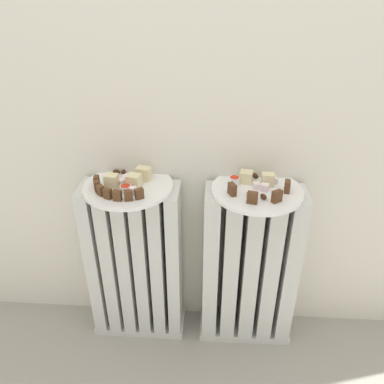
% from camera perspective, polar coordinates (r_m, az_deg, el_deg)
% --- Properties ---
extents(radiator_left, '(0.35, 0.14, 0.65)m').
position_cam_1_polar(radiator_left, '(1.46, -8.45, -10.72)').
color(radiator_left, silver).
rests_on(radiator_left, ground_plane).
extents(radiator_right, '(0.35, 0.14, 0.65)m').
position_cam_1_polar(radiator_right, '(1.44, 8.59, -11.42)').
color(radiator_right, silver).
rests_on(radiator_right, ground_plane).
extents(plate_left, '(0.30, 0.30, 0.01)m').
position_cam_1_polar(plate_left, '(1.27, -9.57, 0.85)').
color(plate_left, white).
rests_on(plate_left, radiator_left).
extents(plate_right, '(0.30, 0.30, 0.01)m').
position_cam_1_polar(plate_right, '(1.25, 9.75, 0.24)').
color(plate_right, white).
rests_on(plate_right, radiator_right).
extents(dark_cake_slice_left_0, '(0.02, 0.03, 0.03)m').
position_cam_1_polar(dark_cake_slice_left_0, '(1.28, -14.16, 1.63)').
color(dark_cake_slice_left_0, '#56351E').
rests_on(dark_cake_slice_left_0, plate_left).
extents(dark_cake_slice_left_1, '(0.03, 0.03, 0.03)m').
position_cam_1_polar(dark_cake_slice_left_1, '(1.25, -14.15, 0.91)').
color(dark_cake_slice_left_1, '#56351E').
rests_on(dark_cake_slice_left_1, plate_left).
extents(dark_cake_slice_left_2, '(0.03, 0.03, 0.03)m').
position_cam_1_polar(dark_cake_slice_left_2, '(1.22, -13.62, 0.25)').
color(dark_cake_slice_left_2, '#56351E').
rests_on(dark_cake_slice_left_2, plate_left).
extents(dark_cake_slice_left_3, '(0.03, 0.03, 0.03)m').
position_cam_1_polar(dark_cake_slice_left_3, '(1.19, -12.59, -0.25)').
color(dark_cake_slice_left_3, '#56351E').
rests_on(dark_cake_slice_left_3, plate_left).
extents(dark_cake_slice_left_4, '(0.03, 0.02, 0.03)m').
position_cam_1_polar(dark_cake_slice_left_4, '(1.18, -11.17, -0.53)').
color(dark_cake_slice_left_4, '#56351E').
rests_on(dark_cake_slice_left_4, plate_left).
extents(dark_cake_slice_left_5, '(0.03, 0.02, 0.03)m').
position_cam_1_polar(dark_cake_slice_left_5, '(1.17, -9.55, -0.53)').
color(dark_cake_slice_left_5, '#56351E').
rests_on(dark_cake_slice_left_5, plate_left).
extents(dark_cake_slice_left_6, '(0.03, 0.03, 0.03)m').
position_cam_1_polar(dark_cake_slice_left_6, '(1.18, -7.93, -0.25)').
color(dark_cake_slice_left_6, '#56351E').
rests_on(dark_cake_slice_left_6, plate_left).
extents(marble_cake_slice_left_0, '(0.05, 0.05, 0.04)m').
position_cam_1_polar(marble_cake_slice_left_0, '(1.24, -8.70, 1.66)').
color(marble_cake_slice_left_0, beige).
rests_on(marble_cake_slice_left_0, plate_left).
extents(marble_cake_slice_left_1, '(0.05, 0.04, 0.04)m').
position_cam_1_polar(marble_cake_slice_left_1, '(1.28, -7.30, 2.77)').
color(marble_cake_slice_left_1, beige).
rests_on(marble_cake_slice_left_1, plate_left).
extents(marble_cake_slice_left_2, '(0.04, 0.04, 0.05)m').
position_cam_1_polar(marble_cake_slice_left_2, '(1.25, -11.99, 1.55)').
color(marble_cake_slice_left_2, beige).
rests_on(marble_cake_slice_left_2, plate_left).
extents(turkish_delight_left_0, '(0.03, 0.03, 0.02)m').
position_cam_1_polar(turkish_delight_left_0, '(1.26, -10.52, 1.47)').
color(turkish_delight_left_0, white).
rests_on(turkish_delight_left_0, plate_left).
extents(turkish_delight_left_1, '(0.03, 0.03, 0.02)m').
position_cam_1_polar(turkish_delight_left_1, '(1.21, -8.85, 0.18)').
color(turkish_delight_left_1, white).
rests_on(turkish_delight_left_1, plate_left).
extents(turkish_delight_left_2, '(0.03, 0.03, 0.02)m').
position_cam_1_polar(turkish_delight_left_2, '(1.29, -11.81, 1.98)').
color(turkish_delight_left_2, white).
rests_on(turkish_delight_left_2, plate_left).
extents(turkish_delight_left_3, '(0.04, 0.04, 0.03)m').
position_cam_1_polar(turkish_delight_left_3, '(1.28, -9.74, 2.00)').
color(turkish_delight_left_3, white).
rests_on(turkish_delight_left_3, plate_left).
extents(medjool_date_left_0, '(0.03, 0.02, 0.02)m').
position_cam_1_polar(medjool_date_left_0, '(1.34, -11.32, 3.00)').
color(medjool_date_left_0, '#3D1E0F').
rests_on(medjool_date_left_0, plate_left).
extents(medjool_date_left_1, '(0.02, 0.02, 0.02)m').
position_cam_1_polar(medjool_date_left_1, '(1.34, -10.26, 3.00)').
color(medjool_date_left_1, '#3D1E0F').
rests_on(medjool_date_left_1, plate_left).
extents(jam_bowl_left, '(0.04, 0.04, 0.02)m').
position_cam_1_polar(jam_bowl_left, '(1.23, -9.96, 0.56)').
color(jam_bowl_left, white).
rests_on(jam_bowl_left, plate_left).
extents(dark_cake_slice_right_0, '(0.03, 0.04, 0.04)m').
position_cam_1_polar(dark_cake_slice_right_0, '(1.19, 6.07, 0.40)').
color(dark_cake_slice_right_0, '#56351E').
rests_on(dark_cake_slice_right_0, plate_right).
extents(dark_cake_slice_right_1, '(0.03, 0.02, 0.04)m').
position_cam_1_polar(dark_cake_slice_right_1, '(1.16, 9.08, -0.85)').
color(dark_cake_slice_right_1, '#56351E').
rests_on(dark_cake_slice_right_1, plate_right).
extents(dark_cake_slice_right_2, '(0.04, 0.03, 0.04)m').
position_cam_1_polar(dark_cake_slice_right_2, '(1.18, 12.67, -0.65)').
color(dark_cake_slice_right_2, '#56351E').
rests_on(dark_cake_slice_right_2, plate_right).
extents(dark_cake_slice_right_3, '(0.02, 0.03, 0.04)m').
position_cam_1_polar(dark_cake_slice_right_3, '(1.24, 14.14, 0.81)').
color(dark_cake_slice_right_3, '#56351E').
rests_on(dark_cake_slice_right_3, plate_right).
extents(marble_cake_slice_right_0, '(0.04, 0.03, 0.04)m').
position_cam_1_polar(marble_cake_slice_right_0, '(1.26, 11.35, 1.82)').
color(marble_cake_slice_right_0, beige).
rests_on(marble_cake_slice_right_0, plate_right).
extents(marble_cake_slice_right_1, '(0.05, 0.05, 0.04)m').
position_cam_1_polar(marble_cake_slice_right_1, '(1.27, 8.15, 2.26)').
color(marble_cake_slice_right_1, beige).
rests_on(marble_cake_slice_right_1, plate_right).
extents(turkish_delight_right_0, '(0.02, 0.02, 0.02)m').
position_cam_1_polar(turkish_delight_right_0, '(1.24, 9.73, 0.91)').
color(turkish_delight_right_0, white).
rests_on(turkish_delight_right_0, plate_right).
extents(turkish_delight_right_1, '(0.03, 0.03, 0.02)m').
position_cam_1_polar(turkish_delight_right_1, '(1.19, 8.71, -0.29)').
color(turkish_delight_right_1, white).
rests_on(turkish_delight_right_1, plate_right).
extents(turkish_delight_right_2, '(0.02, 0.02, 0.02)m').
position_cam_1_polar(turkish_delight_right_2, '(1.29, 12.29, 1.71)').
color(turkish_delight_right_2, white).
rests_on(turkish_delight_right_2, plate_right).
extents(turkish_delight_right_3, '(0.03, 0.03, 0.02)m').
position_cam_1_polar(turkish_delight_right_3, '(1.23, 10.89, 0.68)').
color(turkish_delight_right_3, white).
rests_on(turkish_delight_right_3, plate_right).
extents(medjool_date_right_0, '(0.03, 0.03, 0.02)m').
position_cam_1_polar(medjool_date_right_0, '(1.19, 10.71, -0.68)').
color(medjool_date_right_0, '#3D1E0F').
rests_on(medjool_date_right_0, plate_right).
extents(medjool_date_right_1, '(0.03, 0.03, 0.02)m').
position_cam_1_polar(medjool_date_right_1, '(1.31, 9.50, 2.44)').
color(medjool_date_right_1, '#3D1E0F').
rests_on(medjool_date_right_1, plate_right).
extents(jam_bowl_right, '(0.04, 0.04, 0.03)m').
position_cam_1_polar(jam_bowl_right, '(1.26, 6.39, 1.78)').
color(jam_bowl_right, white).
rests_on(jam_bowl_right, plate_right).
extents(fork, '(0.04, 0.09, 0.00)m').
position_cam_1_polar(fork, '(1.29, -11.01, 1.53)').
color(fork, '#B7B7BC').
rests_on(fork, plate_left).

